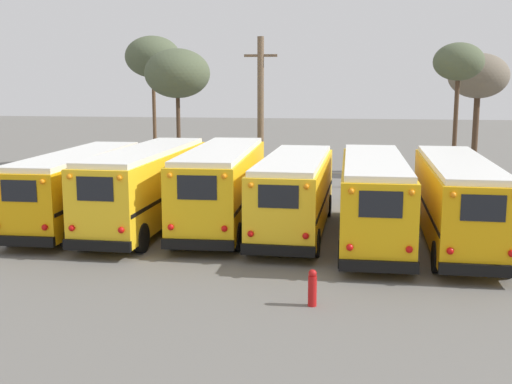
{
  "coord_description": "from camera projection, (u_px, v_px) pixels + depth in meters",
  "views": [
    {
      "loc": [
        3.65,
        -25.34,
        6.08
      ],
      "look_at": [
        0.0,
        -0.17,
        1.66
      ],
      "focal_mm": 45.0,
      "sensor_mm": 36.0,
      "label": 1
    }
  ],
  "objects": [
    {
      "name": "fire_hydrant",
      "position": [
        312.0,
        288.0,
        17.47
      ],
      "size": [
        0.24,
        0.24,
        1.03
      ],
      "color": "#B21414",
      "rests_on": "ground"
    },
    {
      "name": "bare_tree_3",
      "position": [
        177.0,
        74.0,
        39.79
      ],
      "size": [
        4.07,
        4.07,
        8.06
      ],
      "color": "#473323",
      "rests_on": "ground"
    },
    {
      "name": "bare_tree_1",
      "position": [
        459.0,
        63.0,
        35.25
      ],
      "size": [
        2.77,
        2.77,
        8.16
      ],
      "color": "#473323",
      "rests_on": "ground"
    },
    {
      "name": "school_bus_4",
      "position": [
        373.0,
        197.0,
        24.32
      ],
      "size": [
        2.52,
        10.41,
        3.23
      ],
      "color": "#EAAA0F",
      "rests_on": "ground"
    },
    {
      "name": "ground_plane",
      "position": [
        257.0,
        231.0,
        26.27
      ],
      "size": [
        160.0,
        160.0,
        0.0
      ],
      "primitive_type": "plane",
      "color": "#66635E"
    },
    {
      "name": "school_bus_0",
      "position": [
        79.0,
        185.0,
        27.32
      ],
      "size": [
        2.62,
        10.45,
        3.08
      ],
      "color": "#E5A00C",
      "rests_on": "ground"
    },
    {
      "name": "fence_line",
      "position": [
        277.0,
        180.0,
        33.43
      ],
      "size": [
        23.49,
        0.06,
        1.42
      ],
      "color": "#939399",
      "rests_on": "ground"
    },
    {
      "name": "utility_pole",
      "position": [
        261.0,
        113.0,
        35.1
      ],
      "size": [
        1.8,
        0.36,
        8.43
      ],
      "color": "brown",
      "rests_on": "ground"
    },
    {
      "name": "school_bus_1",
      "position": [
        147.0,
        185.0,
        26.71
      ],
      "size": [
        2.67,
        10.72,
        3.32
      ],
      "color": "yellow",
      "rests_on": "ground"
    },
    {
      "name": "school_bus_5",
      "position": [
        457.0,
        198.0,
        23.96
      ],
      "size": [
        2.65,
        10.77,
        3.21
      ],
      "color": "#E5A00C",
      "rests_on": "ground"
    },
    {
      "name": "bare_tree_0",
      "position": [
        153.0,
        57.0,
        44.99
      ],
      "size": [
        3.87,
        3.87,
        9.19
      ],
      "color": "brown",
      "rests_on": "ground"
    },
    {
      "name": "school_bus_2",
      "position": [
        222.0,
        184.0,
        26.71
      ],
      "size": [
        2.86,
        10.33,
        3.35
      ],
      "color": "yellow",
      "rests_on": "ground"
    },
    {
      "name": "school_bus_3",
      "position": [
        294.0,
        192.0,
        25.71
      ],
      "size": [
        2.79,
        9.7,
        3.11
      ],
      "color": "yellow",
      "rests_on": "ground"
    },
    {
      "name": "bare_tree_2",
      "position": [
        478.0,
        77.0,
        40.17
      ],
      "size": [
        3.75,
        3.75,
        7.8
      ],
      "color": "#473323",
      "rests_on": "ground"
    }
  ]
}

